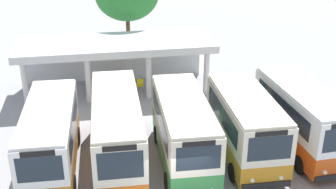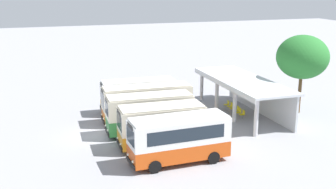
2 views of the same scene
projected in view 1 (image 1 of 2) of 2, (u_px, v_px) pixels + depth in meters
The scene contains 12 objects.
city_bus_nearest_orange at pixel (50, 136), 20.25m from camera, with size 2.49×7.30×3.17m.
city_bus_second_in_row at pixel (117, 129), 20.69m from camera, with size 2.50×8.09×3.34m.
city_bus_middle_cream at pixel (183, 129), 20.61m from camera, with size 2.54×7.22×3.34m.
city_bus_fourth_amber at pixel (245, 124), 21.18m from camera, with size 2.60×6.62×3.29m.
city_bus_fifth_blue at pixel (302, 116), 21.94m from camera, with size 2.58×7.13×3.32m.
terminal_canopy at pixel (116, 51), 29.21m from camera, with size 12.81×4.50×3.40m.
waiting_chair_end_by_column at pixel (90, 87), 28.75m from camera, with size 0.46×0.46×0.86m.
waiting_chair_second_from_end at pixel (100, 86), 28.87m from camera, with size 0.46×0.46×0.86m.
waiting_chair_middle_seat at pixel (110, 86), 28.91m from camera, with size 0.46×0.46×0.86m.
waiting_chair_fourth_seat at pixel (120, 85), 29.11m from camera, with size 0.46×0.46×0.86m.
waiting_chair_fifth_seat at pixel (130, 85), 29.10m from camera, with size 0.46×0.46×0.86m.
waiting_chair_far_end_seat at pixel (140, 84), 29.22m from camera, with size 0.46×0.46×0.86m.
Camera 1 is at (-2.97, -13.37, 11.72)m, focal length 46.47 mm.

